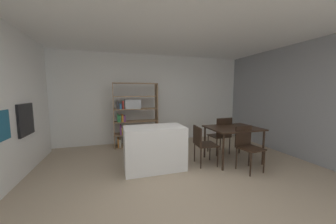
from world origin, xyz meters
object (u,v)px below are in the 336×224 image
at_px(dining_table, 233,131).
at_px(dining_chair_near, 247,144).
at_px(built_in_oven, 26,119).
at_px(dining_chair_far, 222,133).
at_px(dining_chair_island_side, 202,142).
at_px(kitchen_island, 154,148).
at_px(open_bookshelf, 132,114).

bearing_deg(dining_table, dining_chair_near, -91.30).
bearing_deg(dining_chair_near, built_in_oven, 158.52).
distance_m(built_in_oven, dining_table, 4.25).
bearing_deg(dining_chair_near, dining_table, 81.90).
bearing_deg(dining_chair_far, dining_chair_island_side, 25.41).
relative_size(dining_table, dining_chair_island_side, 1.32).
height_order(kitchen_island, dining_chair_near, dining_chair_near).
xyz_separation_m(kitchen_island, open_bookshelf, (-0.27, 1.71, 0.51)).
xyz_separation_m(open_bookshelf, dining_chair_island_side, (1.30, -1.81, -0.44)).
xyz_separation_m(dining_table, dining_chair_far, (0.01, 0.46, -0.15)).
distance_m(kitchen_island, open_bookshelf, 1.80).
distance_m(dining_table, dining_chair_island_side, 0.80).
xyz_separation_m(dining_chair_island_side, dining_chair_near, (0.76, -0.48, 0.02)).
height_order(built_in_oven, dining_chair_island_side, built_in_oven).
height_order(dining_table, dining_chair_near, dining_chair_near).
xyz_separation_m(dining_chair_near, dining_chair_far, (0.02, 0.93, 0.02)).
distance_m(built_in_oven, kitchen_island, 2.52).
relative_size(dining_table, dining_chair_far, 1.18).
height_order(kitchen_island, dining_table, kitchen_island).
distance_m(open_bookshelf, dining_chair_island_side, 2.27).
xyz_separation_m(open_bookshelf, dining_chair_near, (2.07, -2.29, -0.41)).
bearing_deg(built_in_oven, dining_chair_island_side, -10.20).
relative_size(built_in_oven, open_bookshelf, 0.33).
distance_m(dining_chair_near, dining_chair_far, 0.93).
bearing_deg(dining_chair_near, kitchen_island, 155.15).
distance_m(kitchen_island, dining_chair_far, 1.85).
distance_m(built_in_oven, dining_chair_island_side, 3.52).
xyz_separation_m(dining_table, dining_chair_near, (-0.01, -0.47, -0.17)).
height_order(dining_table, dining_chair_far, dining_chair_far).
distance_m(dining_chair_island_side, dining_chair_near, 0.90).
relative_size(kitchen_island, dining_chair_island_side, 1.43).
distance_m(built_in_oven, dining_chair_near, 4.35).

